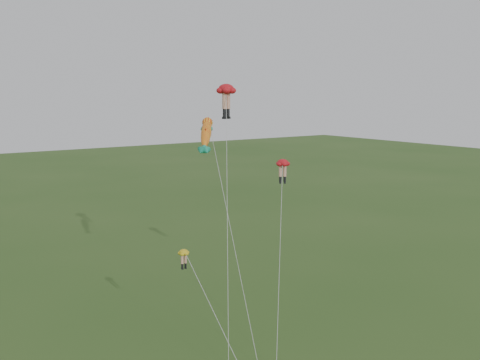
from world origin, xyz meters
TOP-DOWN VIEW (x-y plane):
  - legs_kite_red_high at (2.52, 7.28)m, footprint 5.53×8.00m
  - legs_kite_red_mid at (8.46, 7.58)m, footprint 9.24×10.66m
  - legs_kite_yellow at (-3.01, 3.80)m, footprint 0.88×8.35m
  - fish_kite at (1.46, 8.50)m, footprint 3.06×10.72m

SIDE VIEW (x-z plane):
  - legs_kite_yellow at x=-3.01m, z-range 2.94..10.40m
  - legs_kite_red_mid at x=8.46m, z-range 5.56..18.20m
  - fish_kite at x=1.46m, z-range 6.79..23.42m
  - legs_kite_red_high at x=2.52m, z-range 8.63..27.56m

